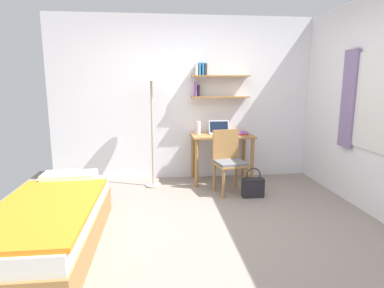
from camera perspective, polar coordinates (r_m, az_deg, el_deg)
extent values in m
plane|color=gray|center=(3.55, 2.77, -15.14)|extent=(5.28, 5.28, 0.00)
cube|color=white|center=(5.21, -0.56, 8.02)|extent=(4.40, 0.05, 2.60)
cube|color=#9E703D|center=(5.15, 5.06, 8.38)|extent=(0.92, 0.22, 0.02)
cube|color=purple|center=(5.11, 0.69, 9.76)|extent=(0.02, 0.15, 0.22)
cube|color=#333338|center=(5.12, 1.18, 9.53)|extent=(0.03, 0.13, 0.18)
cube|color=#9E703D|center=(5.14, 5.13, 12.03)|extent=(0.92, 0.22, 0.02)
cube|color=silver|center=(5.10, 0.77, 13.15)|extent=(0.04, 0.17, 0.17)
cube|color=#3384C6|center=(5.11, 1.33, 13.27)|extent=(0.03, 0.17, 0.19)
cube|color=#3384C6|center=(5.11, 1.90, 13.27)|extent=(0.03, 0.18, 0.19)
cube|color=#333338|center=(5.11, 2.37, 13.21)|extent=(0.04, 0.18, 0.18)
cube|color=silver|center=(4.19, 30.54, 6.54)|extent=(0.02, 0.90, 1.16)
cube|color=white|center=(4.20, 30.64, 6.54)|extent=(0.01, 0.84, 1.10)
cube|color=gray|center=(4.64, 26.17, 7.20)|extent=(0.03, 0.28, 1.26)
cube|color=#9E703D|center=(3.41, -23.94, -14.69)|extent=(0.85, 1.94, 0.28)
cube|color=silver|center=(3.32, -24.24, -11.25)|extent=(0.81, 1.88, 0.16)
cube|color=orange|center=(3.19, -25.02, -10.34)|extent=(0.86, 1.59, 0.04)
cube|color=white|center=(3.97, -21.06, -5.49)|extent=(0.59, 0.28, 0.10)
cube|color=#9E703D|center=(5.02, 5.37, 1.52)|extent=(0.95, 0.57, 0.03)
cylinder|color=#9E703D|center=(4.80, 0.82, -3.51)|extent=(0.06, 0.06, 0.73)
cylinder|color=#9E703D|center=(4.97, 10.70, -3.19)|extent=(0.06, 0.06, 0.73)
cylinder|color=#9E703D|center=(5.26, 0.19, -2.23)|extent=(0.06, 0.06, 0.73)
cylinder|color=#9E703D|center=(5.42, 9.25, -1.99)|extent=(0.06, 0.06, 0.73)
cube|color=#9E703D|center=(4.55, 6.90, -3.67)|extent=(0.49, 0.48, 0.03)
cube|color=slate|center=(4.54, 6.91, -3.30)|extent=(0.45, 0.44, 0.04)
cube|color=#9E703D|center=(4.65, 6.05, -0.02)|extent=(0.40, 0.11, 0.43)
cylinder|color=#9E703D|center=(4.39, 5.64, -7.12)|extent=(0.04, 0.04, 0.41)
cylinder|color=#9E703D|center=(4.54, 9.73, -6.63)|extent=(0.04, 0.04, 0.41)
cylinder|color=#9E703D|center=(4.69, 4.03, -5.94)|extent=(0.04, 0.04, 0.41)
cylinder|color=#9E703D|center=(4.82, 7.92, -5.53)|extent=(0.04, 0.04, 0.41)
cylinder|color=#B2A893|center=(4.97, -6.89, -7.33)|extent=(0.24, 0.24, 0.02)
cylinder|color=#B2A893|center=(4.78, -7.11, 1.75)|extent=(0.03, 0.03, 1.57)
cone|color=silver|center=(4.73, -7.36, 12.50)|extent=(0.38, 0.38, 0.22)
cube|color=#B7BABF|center=(5.05, 4.99, 1.82)|extent=(0.33, 0.22, 0.01)
cube|color=#B7BABF|center=(5.11, 4.84, 3.12)|extent=(0.32, 0.07, 0.20)
cube|color=black|center=(5.10, 4.85, 3.09)|extent=(0.29, 0.06, 0.17)
cylinder|color=silver|center=(5.00, 1.13, 2.91)|extent=(0.07, 0.07, 0.21)
cube|color=#D13D38|center=(5.08, 8.86, 1.83)|extent=(0.16, 0.23, 0.02)
cube|color=purple|center=(5.08, 8.91, 2.05)|extent=(0.19, 0.22, 0.02)
cube|color=#232328|center=(4.53, 10.85, -7.70)|extent=(0.30, 0.13, 0.26)
torus|color=#232328|center=(4.47, 10.93, -5.49)|extent=(0.21, 0.02, 0.21)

